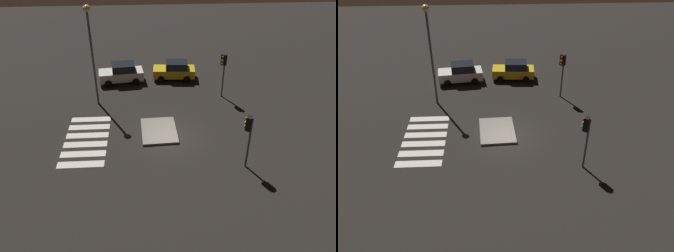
{
  "view_description": "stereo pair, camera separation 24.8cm",
  "coord_description": "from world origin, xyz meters",
  "views": [
    {
      "loc": [
        21.02,
        -1.33,
        14.93
      ],
      "look_at": [
        0.0,
        0.0,
        1.0
      ],
      "focal_mm": 36.27,
      "sensor_mm": 36.0,
      "label": 1
    },
    {
      "loc": [
        21.03,
        -1.08,
        14.93
      ],
      "look_at": [
        0.0,
        0.0,
        1.0
      ],
      "focal_mm": 36.27,
      "sensor_mm": 36.0,
      "label": 2
    }
  ],
  "objects": [
    {
      "name": "car_yellow",
      "position": [
        -10.21,
        1.3,
        0.89
      ],
      "size": [
        2.19,
        4.27,
        1.81
      ],
      "rotation": [
        0.0,
        0.0,
        -1.64
      ],
      "color": "gold",
      "rests_on": "ground"
    },
    {
      "name": "ground_plane",
      "position": [
        0.0,
        0.0,
        0.0
      ],
      "size": [
        80.0,
        80.0,
        0.0
      ],
      "primitive_type": "plane",
      "color": "black"
    },
    {
      "name": "traffic_light_north",
      "position": [
        3.65,
        4.88,
        2.93
      ],
      "size": [
        0.54,
        0.53,
        3.86
      ],
      "rotation": [
        0.0,
        0.0,
        -2.21
      ],
      "color": "#47474C",
      "rests_on": "ground"
    },
    {
      "name": "crosswalk_near",
      "position": [
        -0.0,
        -6.14,
        0.01
      ],
      "size": [
        6.45,
        3.2,
        0.02
      ],
      "color": "silver",
      "rests_on": "ground"
    },
    {
      "name": "traffic_light_west",
      "position": [
        -6.08,
        5.22,
        3.11
      ],
      "size": [
        0.53,
        0.54,
        4.1
      ],
      "rotation": [
        0.0,
        0.0,
        -0.71
      ],
      "color": "#47474C",
      "rests_on": "ground"
    },
    {
      "name": "traffic_island",
      "position": [
        -0.76,
        -0.65,
        0.09
      ],
      "size": [
        3.7,
        2.85,
        0.18
      ],
      "color": "gray",
      "rests_on": "ground"
    },
    {
      "name": "street_lamp",
      "position": [
        -5.54,
        -5.83,
        5.72
      ],
      "size": [
        0.56,
        0.56,
        8.51
      ],
      "color": "#47474C",
      "rests_on": "ground"
    },
    {
      "name": "car_white",
      "position": [
        -9.8,
        -3.94,
        0.92
      ],
      "size": [
        2.43,
        4.47,
        1.88
      ],
      "rotation": [
        0.0,
        0.0,
        -1.45
      ],
      "color": "silver",
      "rests_on": "ground"
    }
  ]
}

